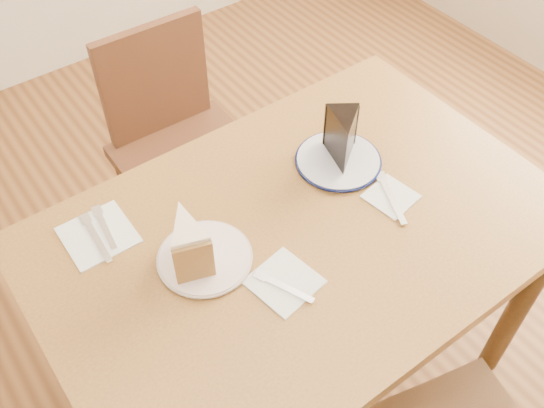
{
  "coord_description": "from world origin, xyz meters",
  "views": [
    {
      "loc": [
        -0.57,
        -0.67,
        1.83
      ],
      "look_at": [
        -0.04,
        0.06,
        0.8
      ],
      "focal_mm": 40.0,
      "sensor_mm": 36.0,
      "label": 1
    }
  ],
  "objects_px": {
    "table": "(300,253)",
    "plate_navy": "(338,161)",
    "chair_far": "(182,147)",
    "chocolate_cake": "(343,141)",
    "carrot_cake": "(188,241)",
    "plate_cream": "(205,258)"
  },
  "relations": [
    {
      "from": "table",
      "to": "plate_navy",
      "type": "relative_size",
      "value": 5.76
    },
    {
      "from": "plate_cream",
      "to": "plate_navy",
      "type": "height_order",
      "value": "same"
    },
    {
      "from": "plate_cream",
      "to": "chair_far",
      "type": "bearing_deg",
      "value": 66.42
    },
    {
      "from": "carrot_cake",
      "to": "chocolate_cake",
      "type": "bearing_deg",
      "value": 22.61
    },
    {
      "from": "table",
      "to": "chair_far",
      "type": "relative_size",
      "value": 1.41
    },
    {
      "from": "chair_far",
      "to": "table",
      "type": "bearing_deg",
      "value": 87.66
    },
    {
      "from": "plate_navy",
      "to": "carrot_cake",
      "type": "relative_size",
      "value": 1.85
    },
    {
      "from": "chair_far",
      "to": "carrot_cake",
      "type": "distance_m",
      "value": 0.74
    },
    {
      "from": "chair_far",
      "to": "chocolate_cake",
      "type": "relative_size",
      "value": 7.11
    },
    {
      "from": "plate_cream",
      "to": "plate_navy",
      "type": "relative_size",
      "value": 0.96
    },
    {
      "from": "table",
      "to": "plate_navy",
      "type": "height_order",
      "value": "plate_navy"
    },
    {
      "from": "plate_cream",
      "to": "chocolate_cake",
      "type": "height_order",
      "value": "chocolate_cake"
    },
    {
      "from": "carrot_cake",
      "to": "chocolate_cake",
      "type": "height_order",
      "value": "chocolate_cake"
    },
    {
      "from": "chair_far",
      "to": "chocolate_cake",
      "type": "bearing_deg",
      "value": 108.23
    },
    {
      "from": "plate_navy",
      "to": "chocolate_cake",
      "type": "xyz_separation_m",
      "value": [
        0.01,
        -0.0,
        0.07
      ]
    },
    {
      "from": "plate_navy",
      "to": "table",
      "type": "bearing_deg",
      "value": -151.23
    },
    {
      "from": "table",
      "to": "chair_far",
      "type": "bearing_deg",
      "value": 86.46
    },
    {
      "from": "chocolate_cake",
      "to": "carrot_cake",
      "type": "bearing_deg",
      "value": 39.03
    },
    {
      "from": "chair_far",
      "to": "chocolate_cake",
      "type": "height_order",
      "value": "chocolate_cake"
    },
    {
      "from": "chair_far",
      "to": "plate_navy",
      "type": "relative_size",
      "value": 4.09
    },
    {
      "from": "plate_cream",
      "to": "chocolate_cake",
      "type": "xyz_separation_m",
      "value": [
        0.44,
        0.06,
        0.07
      ]
    },
    {
      "from": "table",
      "to": "carrot_cake",
      "type": "relative_size",
      "value": 10.64
    }
  ]
}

